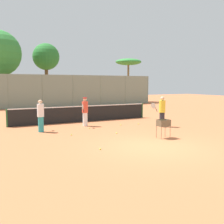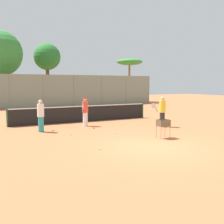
{
  "view_description": "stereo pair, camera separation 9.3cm",
  "coord_description": "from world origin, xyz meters",
  "px_view_note": "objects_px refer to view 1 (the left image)",
  "views": [
    {
      "loc": [
        -6.29,
        -8.35,
        2.54
      ],
      "look_at": [
        0.24,
        4.12,
        1.0
      ],
      "focal_mm": 42.0,
      "sensor_mm": 36.0,
      "label": 1
    },
    {
      "loc": [
        -6.21,
        -8.39,
        2.54
      ],
      "look_at": [
        0.24,
        4.12,
        1.0
      ],
      "focal_mm": 42.0,
      "sensor_mm": 36.0,
      "label": 2
    }
  ],
  "objects_px": {
    "player_white_outfit": "(162,111)",
    "parked_car": "(13,101)",
    "player_red_cap": "(85,111)",
    "player_yellow_shirt": "(41,115)",
    "tennis_net": "(83,113)",
    "ball_cart": "(163,125)"
  },
  "relations": [
    {
      "from": "player_yellow_shirt",
      "to": "player_red_cap",
      "type": "bearing_deg",
      "value": -56.35
    },
    {
      "from": "ball_cart",
      "to": "parked_car",
      "type": "height_order",
      "value": "parked_car"
    },
    {
      "from": "player_white_outfit",
      "to": "ball_cart",
      "type": "bearing_deg",
      "value": 69.06
    },
    {
      "from": "ball_cart",
      "to": "tennis_net",
      "type": "bearing_deg",
      "value": 101.86
    },
    {
      "from": "player_red_cap",
      "to": "parked_car",
      "type": "relative_size",
      "value": 0.41
    },
    {
      "from": "tennis_net",
      "to": "player_red_cap",
      "type": "relative_size",
      "value": 5.57
    },
    {
      "from": "player_white_outfit",
      "to": "parked_car",
      "type": "height_order",
      "value": "player_white_outfit"
    },
    {
      "from": "player_white_outfit",
      "to": "parked_car",
      "type": "distance_m",
      "value": 19.31
    },
    {
      "from": "player_white_outfit",
      "to": "player_yellow_shirt",
      "type": "bearing_deg",
      "value": 3.01
    },
    {
      "from": "player_yellow_shirt",
      "to": "parked_car",
      "type": "distance_m",
      "value": 16.8
    },
    {
      "from": "player_white_outfit",
      "to": "parked_car",
      "type": "bearing_deg",
      "value": -55.7
    },
    {
      "from": "player_yellow_shirt",
      "to": "parked_car",
      "type": "xyz_separation_m",
      "value": [
        0.74,
        16.78,
        -0.21
      ]
    },
    {
      "from": "player_white_outfit",
      "to": "parked_car",
      "type": "relative_size",
      "value": 0.42
    },
    {
      "from": "player_red_cap",
      "to": "player_yellow_shirt",
      "type": "relative_size",
      "value": 1.01
    },
    {
      "from": "player_red_cap",
      "to": "player_white_outfit",
      "type": "bearing_deg",
      "value": 95.47
    },
    {
      "from": "tennis_net",
      "to": "player_white_outfit",
      "type": "distance_m",
      "value": 5.26
    },
    {
      "from": "player_white_outfit",
      "to": "player_red_cap",
      "type": "relative_size",
      "value": 1.04
    },
    {
      "from": "player_white_outfit",
      "to": "ball_cart",
      "type": "distance_m",
      "value": 3.33
    },
    {
      "from": "player_white_outfit",
      "to": "tennis_net",
      "type": "bearing_deg",
      "value": -33.25
    },
    {
      "from": "player_yellow_shirt",
      "to": "tennis_net",
      "type": "bearing_deg",
      "value": -34.3
    },
    {
      "from": "tennis_net",
      "to": "ball_cart",
      "type": "height_order",
      "value": "tennis_net"
    },
    {
      "from": "tennis_net",
      "to": "player_yellow_shirt",
      "type": "relative_size",
      "value": 5.63
    }
  ]
}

